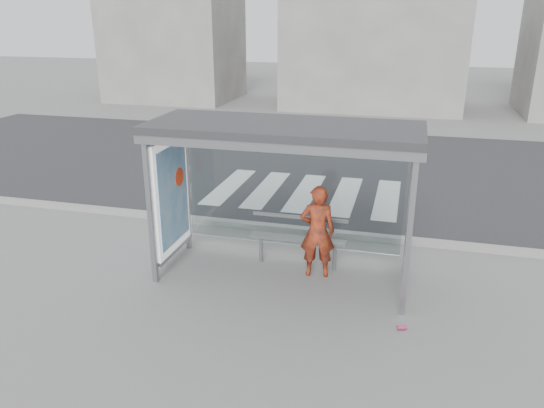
{
  "coord_description": "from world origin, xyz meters",
  "views": [
    {
      "loc": [
        1.87,
        -7.82,
        4.22
      ],
      "look_at": [
        -0.23,
        0.2,
        1.22
      ],
      "focal_mm": 35.0,
      "sensor_mm": 36.0,
      "label": 1
    }
  ],
  "objects_px": {
    "person": "(317,232)",
    "bench": "(298,238)",
    "bus_shelter": "(262,161)",
    "soda_can": "(402,328)"
  },
  "relations": [
    {
      "from": "person",
      "to": "soda_can",
      "type": "xyz_separation_m",
      "value": [
        1.47,
        -1.35,
        -0.77
      ]
    },
    {
      "from": "person",
      "to": "bench",
      "type": "xyz_separation_m",
      "value": [
        -0.39,
        0.29,
        -0.28
      ]
    },
    {
      "from": "bus_shelter",
      "to": "soda_can",
      "type": "relative_size",
      "value": 32.97
    },
    {
      "from": "person",
      "to": "bench",
      "type": "relative_size",
      "value": 0.94
    },
    {
      "from": "bus_shelter",
      "to": "bench",
      "type": "xyz_separation_m",
      "value": [
        0.52,
        0.44,
        -1.46
      ]
    },
    {
      "from": "soda_can",
      "to": "bus_shelter",
      "type": "bearing_deg",
      "value": 153.36
    },
    {
      "from": "person",
      "to": "bench",
      "type": "height_order",
      "value": "person"
    },
    {
      "from": "bench",
      "to": "soda_can",
      "type": "bearing_deg",
      "value": -41.29
    },
    {
      "from": "soda_can",
      "to": "person",
      "type": "bearing_deg",
      "value": 137.48
    },
    {
      "from": "bus_shelter",
      "to": "soda_can",
      "type": "bearing_deg",
      "value": -26.64
    }
  ]
}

